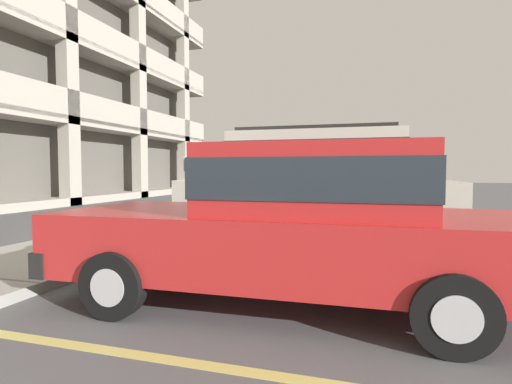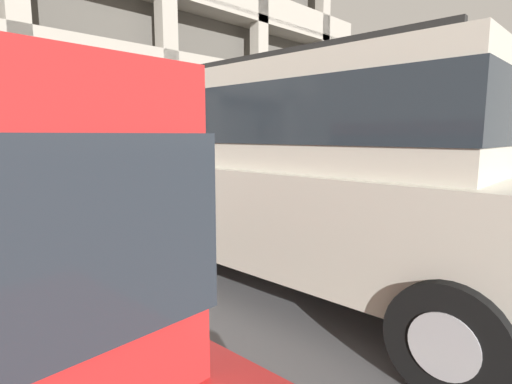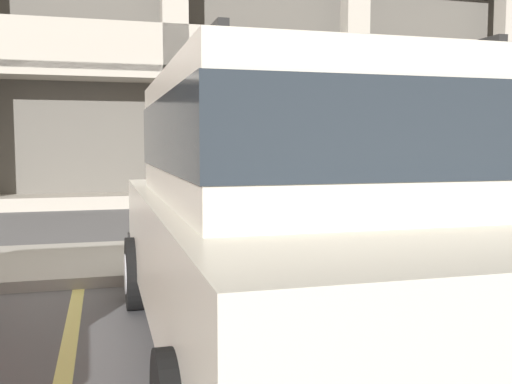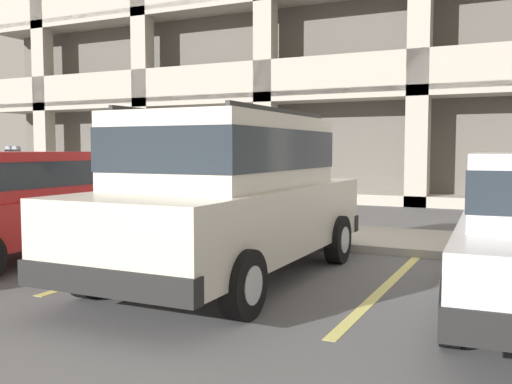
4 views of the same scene
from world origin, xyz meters
name	(u,v)px [view 4 (image 4 of 4)]	position (x,y,z in m)	size (l,w,h in m)	color
ground_plane	(306,254)	(0.00, 0.00, -0.05)	(80.00, 80.00, 0.10)	#565659
sidewalk	(332,236)	(0.00, 1.30, 0.06)	(40.00, 2.20, 0.12)	#9E9B93
parking_stall_lines	(392,280)	(1.64, -1.40, 0.00)	(13.22, 4.80, 0.01)	#DBD16B
silver_suv	(230,190)	(-0.18, -2.14, 1.09)	(2.04, 4.79, 2.03)	beige
red_sedan	(14,203)	(-3.50, -2.44, 0.82)	(1.92, 4.52, 1.54)	red
parking_meter_near	(306,172)	(-0.13, 0.35, 1.21)	(0.35, 0.12, 1.46)	#47474C
parking_meter_far	(13,165)	(-6.68, 0.36, 1.25)	(0.35, 0.12, 1.52)	#47474C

